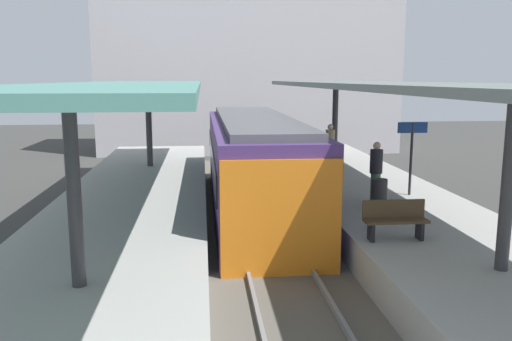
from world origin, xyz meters
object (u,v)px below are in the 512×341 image
platform_sign (412,142)px  litter_bin (379,194)px  passenger_near_bench (376,171)px  passenger_mid_platform (330,145)px  commuter_train (255,165)px  platform_bench (395,219)px

platform_sign → litter_bin: (-1.48, -1.51, -1.22)m
passenger_near_bench → litter_bin: bearing=-101.4°
passenger_mid_platform → platform_sign: bearing=-76.1°
commuter_train → litter_bin: 4.46m
platform_sign → passenger_mid_platform: 5.27m
platform_bench → passenger_mid_platform: bearing=85.1°
commuter_train → platform_bench: commuter_train is taller
platform_bench → litter_bin: bearing=78.1°
commuter_train → platform_sign: commuter_train is taller
platform_sign → passenger_mid_platform: size_ratio=1.27×
litter_bin → passenger_near_bench: (0.16, 0.79, 0.50)m
litter_bin → passenger_mid_platform: (0.22, 6.57, 0.50)m
litter_bin → passenger_mid_platform: passenger_mid_platform is taller
platform_sign → passenger_near_bench: (-1.32, -0.72, -0.73)m
platform_bench → platform_sign: (2.06, 4.30, 1.16)m
commuter_train → litter_bin: (3.09, -3.19, -0.33)m
passenger_mid_platform → litter_bin: bearing=-91.9°
platform_bench → passenger_near_bench: bearing=78.2°
commuter_train → platform_sign: (4.57, -1.68, 0.90)m
commuter_train → platform_bench: (2.50, -5.98, -0.26)m
platform_sign → passenger_mid_platform: platform_sign is taller
litter_bin → passenger_near_bench: size_ratio=0.46×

